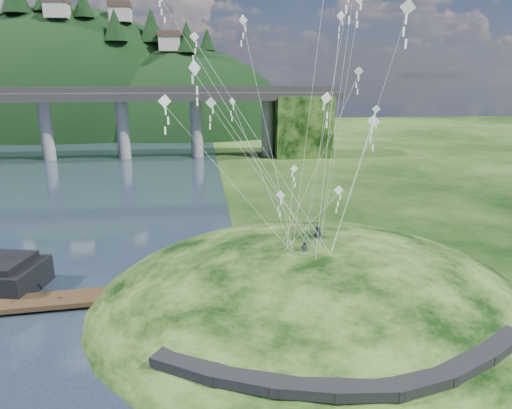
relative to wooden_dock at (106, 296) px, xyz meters
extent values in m
plane|color=black|center=(8.18, -3.91, -0.50)|extent=(320.00, 320.00, 0.00)
ellipsoid|color=black|center=(16.18, -1.91, -2.00)|extent=(36.00, 32.00, 13.00)
cube|color=black|center=(6.68, -11.91, 1.52)|extent=(4.32, 3.62, 0.71)
cube|color=black|center=(9.68, -13.56, 1.58)|extent=(4.10, 2.97, 0.61)
cube|color=black|center=(12.68, -14.56, 1.58)|extent=(3.85, 2.37, 0.62)
cube|color=black|center=(15.68, -15.01, 1.53)|extent=(3.62, 1.83, 0.66)
cube|color=black|center=(18.68, -14.81, 1.54)|extent=(3.82, 2.27, 0.68)
cube|color=black|center=(21.68, -13.86, 1.64)|extent=(4.11, 2.97, 0.71)
cube|color=black|center=(24.68, -12.31, 1.66)|extent=(4.26, 3.43, 0.66)
cylinder|color=gray|center=(-23.82, 66.09, 6.00)|extent=(2.60, 2.60, 13.00)
cylinder|color=gray|center=(-8.32, 66.09, 6.00)|extent=(2.60, 2.60, 13.00)
cylinder|color=gray|center=(7.18, 66.09, 6.00)|extent=(2.60, 2.60, 13.00)
cylinder|color=gray|center=(22.68, 66.09, 6.00)|extent=(2.60, 2.60, 13.00)
cube|color=black|center=(30.18, 66.09, 6.00)|extent=(12.00, 11.00, 13.00)
ellipsoid|color=black|center=(-31.82, 122.09, -6.50)|extent=(96.00, 68.00, 88.00)
ellipsoid|color=black|center=(3.18, 114.09, -10.50)|extent=(76.00, 56.00, 72.00)
cone|color=black|center=(-23.22, 108.13, 36.17)|extent=(5.83, 5.83, 7.67)
cone|color=black|center=(-14.26, 103.18, 30.08)|extent=(6.47, 6.47, 8.51)
cone|color=black|center=(-5.04, 110.08, 30.73)|extent=(7.13, 7.13, 9.38)
cone|color=black|center=(5.06, 105.13, 27.37)|extent=(6.56, 6.56, 8.63)
cone|color=black|center=(10.95, 110.72, 27.18)|extent=(4.88, 4.88, 6.42)
cube|color=beige|center=(-46.82, 114.09, 35.49)|extent=(6.00, 5.00, 4.00)
cube|color=beige|center=(-29.82, 106.09, 33.78)|extent=(6.00, 5.00, 4.00)
cube|color=#51362E|center=(-29.82, 106.09, 36.48)|extent=(6.40, 5.40, 1.60)
cube|color=beige|center=(-13.82, 112.09, 33.68)|extent=(6.00, 5.00, 4.00)
cube|color=#51362E|center=(-13.82, 112.09, 36.38)|extent=(6.40, 5.40, 1.60)
cube|color=beige|center=(0.18, 106.09, 25.38)|extent=(6.00, 5.00, 4.00)
cube|color=#51362E|center=(0.18, 106.09, 28.08)|extent=(6.40, 5.40, 1.60)
cube|color=#332315|center=(0.00, 0.00, 0.01)|extent=(16.19, 3.66, 0.40)
cylinder|color=#332315|center=(-6.86, -0.49, -0.28)|extent=(0.34, 0.34, 1.15)
cylinder|color=#332315|center=(-3.43, -0.25, -0.28)|extent=(0.34, 0.34, 1.15)
cylinder|color=#332315|center=(0.00, 0.00, -0.28)|extent=(0.34, 0.34, 1.15)
cylinder|color=#332315|center=(3.43, 0.25, -0.28)|extent=(0.34, 0.34, 1.15)
cylinder|color=#332315|center=(6.86, 0.49, -0.28)|extent=(0.34, 0.34, 1.15)
imported|color=#272834|center=(15.04, -3.50, 5.23)|extent=(0.65, 0.52, 1.56)
imported|color=#272834|center=(16.71, -0.70, 5.38)|extent=(1.09, 1.00, 1.81)
cube|color=white|center=(10.78, -2.50, 20.21)|extent=(0.49, 0.51, 0.65)
cube|color=white|center=(10.78, -2.50, 19.73)|extent=(0.08, 0.06, 0.39)
cube|color=white|center=(10.78, -2.50, 19.26)|extent=(0.08, 0.06, 0.39)
cube|color=white|center=(10.78, -2.50, 18.78)|extent=(0.08, 0.06, 0.39)
cube|color=white|center=(7.58, -7.77, 17.17)|extent=(0.66, 0.60, 0.84)
cube|color=white|center=(7.58, -7.77, 16.58)|extent=(0.10, 0.08, 0.49)
cube|color=white|center=(7.58, -7.77, 15.98)|extent=(0.10, 0.08, 0.49)
cube|color=white|center=(7.58, -7.77, 15.38)|extent=(0.10, 0.08, 0.49)
cube|color=white|center=(8.70, 2.92, 14.71)|extent=(0.86, 0.23, 0.86)
cube|color=white|center=(8.70, 2.92, 14.10)|extent=(0.11, 0.03, 0.50)
cube|color=white|center=(8.70, 2.92, 13.48)|extent=(0.11, 0.03, 0.50)
cube|color=white|center=(8.70, 2.92, 12.87)|extent=(0.11, 0.03, 0.50)
cube|color=white|center=(5.71, -5.23, 15.28)|extent=(0.77, 0.37, 0.81)
cube|color=white|center=(5.71, -5.23, 14.70)|extent=(0.10, 0.08, 0.48)
cube|color=white|center=(5.71, -5.23, 14.12)|extent=(0.10, 0.08, 0.48)
cube|color=white|center=(5.71, -5.23, 13.54)|extent=(0.10, 0.08, 0.48)
cube|color=white|center=(13.46, -2.10, 8.36)|extent=(0.62, 0.41, 0.71)
cube|color=white|center=(13.46, -2.10, 7.86)|extent=(0.09, 0.05, 0.41)
cube|color=white|center=(13.46, -2.10, 7.35)|extent=(0.09, 0.05, 0.41)
cube|color=white|center=(13.46, -2.10, 6.85)|extent=(0.09, 0.05, 0.41)
cube|color=white|center=(19.19, -8.41, 20.34)|extent=(0.88, 0.33, 0.85)
cube|color=white|center=(19.19, -8.41, 19.72)|extent=(0.12, 0.04, 0.51)
cube|color=white|center=(19.19, -8.41, 19.10)|extent=(0.12, 0.04, 0.51)
cube|color=white|center=(19.19, -8.41, 18.47)|extent=(0.12, 0.04, 0.51)
cube|color=white|center=(18.86, 2.77, 21.21)|extent=(0.59, 0.42, 0.68)
cube|color=white|center=(18.86, 2.77, 20.72)|extent=(0.09, 0.05, 0.40)
cube|color=white|center=(18.86, 2.77, 20.23)|extent=(0.09, 0.05, 0.40)
cube|color=white|center=(18.86, 2.77, 19.74)|extent=(0.09, 0.05, 0.40)
cube|color=white|center=(17.20, -6.21, 20.63)|extent=(0.09, 0.02, 0.39)
cube|color=white|center=(17.20, -6.21, 20.15)|extent=(0.09, 0.02, 0.39)
cube|color=white|center=(17.20, -6.21, 19.67)|extent=(0.09, 0.02, 0.39)
cube|color=white|center=(22.84, 4.30, 14.00)|extent=(0.67, 0.31, 0.70)
cube|color=white|center=(22.84, 4.30, 13.49)|extent=(0.09, 0.03, 0.41)
cube|color=white|center=(22.84, 4.30, 12.99)|extent=(0.09, 0.03, 0.41)
cube|color=white|center=(22.84, 4.30, 12.49)|extent=(0.09, 0.03, 0.41)
cube|color=white|center=(5.44, 0.82, 21.55)|extent=(0.10, 0.05, 0.42)
cube|color=white|center=(5.44, 0.82, 21.04)|extent=(0.10, 0.05, 0.42)
cube|color=white|center=(5.44, 0.82, 20.52)|extent=(0.10, 0.05, 0.42)
cube|color=white|center=(14.59, -9.33, 15.60)|extent=(0.65, 0.21, 0.65)
cube|color=white|center=(14.59, -9.33, 15.13)|extent=(0.08, 0.06, 0.38)
cube|color=white|center=(14.59, -9.33, 14.66)|extent=(0.08, 0.06, 0.38)
cube|color=white|center=(14.59, -9.33, 14.20)|extent=(0.08, 0.06, 0.38)
cube|color=white|center=(10.61, 5.92, 14.63)|extent=(0.51, 0.53, 0.67)
cube|color=white|center=(10.61, 5.92, 14.14)|extent=(0.09, 0.06, 0.40)
cube|color=white|center=(10.61, 5.92, 13.65)|extent=(0.09, 0.06, 0.40)
cube|color=white|center=(10.61, 5.92, 13.15)|extent=(0.09, 0.06, 0.40)
cube|color=white|center=(15.72, -8.89, 20.12)|extent=(0.09, 0.07, 0.42)
cube|color=white|center=(15.72, -8.89, 19.61)|extent=(0.09, 0.07, 0.42)
cube|color=white|center=(15.70, 3.90, 9.06)|extent=(0.67, 0.21, 0.68)
cube|color=white|center=(15.70, 3.90, 8.58)|extent=(0.09, 0.05, 0.40)
cube|color=white|center=(15.70, 3.90, 8.10)|extent=(0.09, 0.05, 0.40)
cube|color=white|center=(15.70, 3.90, 7.61)|extent=(0.09, 0.05, 0.40)
cube|color=white|center=(18.84, 1.01, 7.80)|extent=(0.81, 0.17, 0.81)
cube|color=white|center=(18.84, 1.01, 7.23)|extent=(0.11, 0.05, 0.47)
cube|color=white|center=(18.84, 1.01, 6.65)|extent=(0.11, 0.05, 0.47)
cube|color=white|center=(18.84, 1.01, 6.08)|extent=(0.11, 0.05, 0.47)
cube|color=white|center=(7.58, 6.67, 19.88)|extent=(0.81, 0.28, 0.78)
cube|color=white|center=(7.58, 6.67, 19.31)|extent=(0.10, 0.06, 0.47)
cube|color=white|center=(7.58, 6.67, 18.73)|extent=(0.10, 0.06, 0.47)
cube|color=white|center=(7.58, 6.67, 18.16)|extent=(0.10, 0.06, 0.47)
cube|color=white|center=(19.07, -4.89, 13.90)|extent=(0.67, 0.57, 0.81)
cube|color=white|center=(19.07, -4.89, 13.30)|extent=(0.11, 0.06, 0.48)
cube|color=white|center=(19.07, -4.89, 12.71)|extent=(0.11, 0.06, 0.48)
cube|color=white|center=(19.07, -4.89, 12.12)|extent=(0.11, 0.06, 0.48)
cube|color=white|center=(20.90, 3.79, 17.11)|extent=(0.76, 0.28, 0.75)
cube|color=white|center=(20.90, 3.79, 16.55)|extent=(0.10, 0.03, 0.45)
cube|color=white|center=(20.90, 3.79, 16.00)|extent=(0.10, 0.03, 0.45)
cube|color=white|center=(20.90, 3.79, 15.45)|extent=(0.10, 0.03, 0.45)
camera|label=1|loc=(7.72, -33.87, 16.78)|focal=32.00mm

